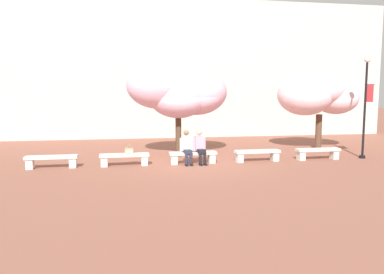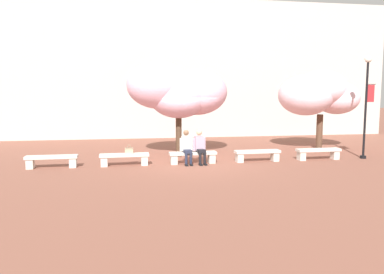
% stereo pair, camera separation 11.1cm
% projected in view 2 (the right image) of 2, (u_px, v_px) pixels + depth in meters
% --- Properties ---
extents(ground_plane, '(100.00, 100.00, 0.00)m').
position_uv_depth(ground_plane, '(193.00, 164.00, 14.30)').
color(ground_plane, brown).
extents(building_facade, '(28.00, 4.00, 8.28)m').
position_uv_depth(building_facade, '(166.00, 71.00, 24.09)').
color(building_facade, '#B7B2A8').
rests_on(building_facade, ground).
extents(stone_bench_west_end, '(1.81, 0.45, 0.45)m').
position_uv_depth(stone_bench_west_end, '(52.00, 160.00, 13.43)').
color(stone_bench_west_end, beige).
rests_on(stone_bench_west_end, ground).
extents(stone_bench_near_west, '(1.81, 0.45, 0.45)m').
position_uv_depth(stone_bench_near_west, '(124.00, 158.00, 13.85)').
color(stone_bench_near_west, beige).
rests_on(stone_bench_near_west, ground).
extents(stone_bench_center, '(1.81, 0.45, 0.45)m').
position_uv_depth(stone_bench_center, '(193.00, 156.00, 14.27)').
color(stone_bench_center, beige).
rests_on(stone_bench_center, ground).
extents(stone_bench_near_east, '(1.81, 0.45, 0.45)m').
position_uv_depth(stone_bench_near_east, '(257.00, 154.00, 14.69)').
color(stone_bench_near_east, beige).
rests_on(stone_bench_near_east, ground).
extents(stone_bench_east_end, '(1.81, 0.45, 0.45)m').
position_uv_depth(stone_bench_east_end, '(318.00, 152.00, 15.11)').
color(stone_bench_east_end, beige).
rests_on(stone_bench_east_end, ground).
extents(person_seated_left, '(0.51, 0.70, 1.29)m').
position_uv_depth(person_seated_left, '(187.00, 146.00, 14.13)').
color(person_seated_left, black).
rests_on(person_seated_left, ground).
extents(person_seated_right, '(0.51, 0.72, 1.29)m').
position_uv_depth(person_seated_right, '(200.00, 145.00, 14.22)').
color(person_seated_right, black).
rests_on(person_seated_right, ground).
extents(handbag, '(0.30, 0.15, 0.34)m').
position_uv_depth(handbag, '(129.00, 150.00, 13.83)').
color(handbag, tan).
rests_on(handbag, stone_bench_near_west).
extents(cherry_tree_main, '(4.30, 2.80, 4.01)m').
position_uv_depth(cherry_tree_main, '(178.00, 91.00, 15.80)').
color(cherry_tree_main, '#473323').
rests_on(cherry_tree_main, ground).
extents(cherry_tree_secondary, '(3.89, 2.65, 3.77)m').
position_uv_depth(cherry_tree_secondary, '(318.00, 94.00, 17.64)').
color(cherry_tree_secondary, '#513828').
rests_on(cherry_tree_secondary, ground).
extents(lamp_post_with_banner, '(0.54, 0.28, 4.18)m').
position_uv_depth(lamp_post_with_banner, '(366.00, 98.00, 15.15)').
color(lamp_post_with_banner, black).
rests_on(lamp_post_with_banner, ground).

